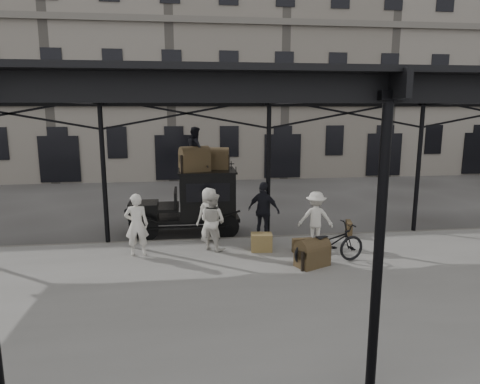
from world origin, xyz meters
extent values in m
plane|color=#383533|center=(0.00, 0.00, 0.00)|extent=(120.00, 120.00, 0.00)
cube|color=slate|center=(0.00, -2.00, 0.07)|extent=(28.00, 8.00, 0.15)
cylinder|color=black|center=(0.00, 2.00, 2.15)|extent=(0.14, 0.14, 4.30)
cylinder|color=black|center=(0.00, -5.80, 2.15)|extent=(0.14, 0.14, 4.30)
cube|color=black|center=(0.00, 2.00, 4.48)|extent=(22.00, 0.10, 0.45)
cube|color=black|center=(0.00, -5.80, 4.48)|extent=(22.00, 0.10, 0.45)
cube|color=black|center=(0.00, -1.70, 4.65)|extent=(22.50, 9.00, 0.08)
cube|color=silver|center=(0.00, -1.70, 4.72)|extent=(18.00, 7.00, 0.04)
cube|color=slate|center=(0.00, 18.00, 7.00)|extent=(64.00, 8.00, 14.00)
cylinder|color=black|center=(-3.87, 2.40, 0.40)|extent=(0.80, 0.10, 0.80)
cylinder|color=black|center=(-3.87, 3.84, 0.40)|extent=(0.80, 0.10, 0.80)
cylinder|color=black|center=(-1.27, 2.40, 0.40)|extent=(0.80, 0.10, 0.80)
cylinder|color=black|center=(-1.27, 3.84, 0.40)|extent=(0.80, 0.10, 0.80)
cube|color=black|center=(-2.62, 3.12, 0.55)|extent=(3.60, 1.25, 0.12)
cube|color=black|center=(-3.97, 3.12, 0.85)|extent=(0.90, 1.00, 0.55)
cube|color=black|center=(-4.44, 3.12, 0.85)|extent=(0.06, 0.70, 0.55)
cube|color=black|center=(-3.17, 3.12, 0.95)|extent=(0.70, 1.30, 0.10)
cube|color=black|center=(-1.87, 3.12, 1.35)|extent=(1.80, 1.45, 1.55)
cube|color=black|center=(-1.87, 2.39, 1.55)|extent=(1.40, 0.02, 0.60)
cube|color=black|center=(-1.87, 3.12, 2.15)|extent=(1.90, 1.55, 0.06)
imported|color=silver|center=(-3.95, 0.66, 1.03)|extent=(0.68, 0.47, 1.76)
imported|color=beige|center=(-1.83, 0.93, 0.99)|extent=(1.04, 1.02, 1.69)
imported|color=silver|center=(-1.87, 1.76, 0.99)|extent=(0.97, 0.85, 1.67)
imported|color=black|center=(-0.17, 1.80, 1.05)|extent=(1.12, 0.97, 1.81)
imported|color=silver|center=(1.28, 1.04, 0.96)|extent=(1.16, 0.85, 1.62)
imported|color=black|center=(1.15, -0.62, 0.69)|extent=(2.14, 1.12, 1.07)
imported|color=black|center=(-2.22, 3.02, 2.90)|extent=(0.62, 0.75, 1.44)
cube|color=olive|center=(-0.45, 0.62, 0.40)|extent=(0.65, 0.51, 0.50)
cube|color=#483721|center=(2.65, 1.80, 0.38)|extent=(0.29, 0.62, 0.45)
cube|color=#483721|center=(0.70, 0.36, 0.35)|extent=(0.60, 0.17, 0.40)
camera|label=1|loc=(-2.56, -11.03, 4.19)|focal=32.00mm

